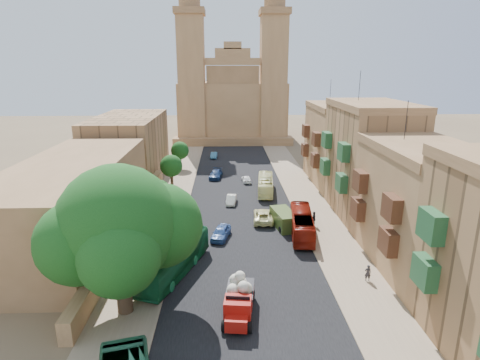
{
  "coord_description": "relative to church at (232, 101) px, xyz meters",
  "views": [
    {
      "loc": [
        -1.78,
        -22.85,
        17.94
      ],
      "look_at": [
        0.0,
        26.0,
        4.0
      ],
      "focal_mm": 30.0,
      "sensor_mm": 36.0,
      "label": 1
    }
  ],
  "objects": [
    {
      "name": "ground",
      "position": [
        0.0,
        -78.61,
        -9.52
      ],
      "size": [
        260.0,
        260.0,
        0.0
      ],
      "primitive_type": "plane",
      "color": "brown"
    },
    {
      "name": "olive_pickup",
      "position": [
        4.85,
        -58.61,
        -8.58
      ],
      "size": [
        2.89,
        4.96,
        1.92
      ],
      "color": "#3C521E",
      "rests_on": "ground"
    },
    {
      "name": "red_truck",
      "position": [
        -0.9,
        -75.37,
        -8.13
      ],
      "size": [
        2.68,
        5.56,
        3.14
      ],
      "color": "#AA140D",
      "rests_on": "ground"
    },
    {
      "name": "car_blue_b",
      "position": [
        -4.16,
        -22.19,
        -8.93
      ],
      "size": [
        1.4,
        3.59,
        1.17
      ],
      "primitive_type": "imported",
      "rotation": [
        0.0,
        0.0,
        -0.05
      ],
      "color": "teal",
      "rests_on": "ground"
    },
    {
      "name": "townhouse_d",
      "position": [
        15.95,
        -39.61,
        -3.36
      ],
      "size": [
        9.0,
        14.0,
        15.9
      ],
      "color": "olive",
      "rests_on": "ground"
    },
    {
      "name": "car_white_b",
      "position": [
        1.48,
        -39.93,
        -8.97
      ],
      "size": [
        1.65,
        3.32,
        1.09
      ],
      "primitive_type": "imported",
      "rotation": [
        0.0,
        0.0,
        3.26
      ],
      "color": "white",
      "rests_on": "ground"
    },
    {
      "name": "kerb_east",
      "position": [
        7.0,
        -48.61,
        -9.46
      ],
      "size": [
        0.25,
        140.0,
        0.12
      ],
      "primitive_type": "cube",
      "color": "#8A745A",
      "rests_on": "ground"
    },
    {
      "name": "bus_cream_east",
      "position": [
        4.0,
        -45.49,
        -8.29
      ],
      "size": [
        2.87,
        8.94,
        2.45
      ],
      "primitive_type": "imported",
      "rotation": [
        0.0,
        0.0,
        3.05
      ],
      "color": "#FFFDB0",
      "rests_on": "ground"
    },
    {
      "name": "bus_green_north",
      "position": [
        -6.5,
        -68.96,
        -8.03
      ],
      "size": [
        5.86,
        10.86,
        2.96
      ],
      "primitive_type": "imported",
      "rotation": [
        0.0,
        0.0,
        -0.34
      ],
      "color": "#146235",
      "rests_on": "ground"
    },
    {
      "name": "street_tree_b",
      "position": [
        -10.0,
        -54.61,
        -6.39
      ],
      "size": [
        3.04,
        3.04,
        4.68
      ],
      "color": "#392A1C",
      "rests_on": "ground"
    },
    {
      "name": "car_dkblue",
      "position": [
        -3.45,
        -37.35,
        -8.86
      ],
      "size": [
        2.43,
        4.74,
        1.32
      ],
      "primitive_type": "imported",
      "rotation": [
        0.0,
        0.0,
        -0.13
      ],
      "color": "navy",
      "rests_on": "ground"
    },
    {
      "name": "west_wall",
      "position": [
        -12.5,
        -58.61,
        -8.62
      ],
      "size": [
        1.0,
        40.0,
        1.8
      ],
      "primitive_type": "cube",
      "color": "olive",
      "rests_on": "ground"
    },
    {
      "name": "townhouse_b",
      "position": [
        15.95,
        -67.61,
        -3.86
      ],
      "size": [
        9.0,
        14.0,
        14.9
      ],
      "color": "olive",
      "rests_on": "ground"
    },
    {
      "name": "kerb_west",
      "position": [
        -7.0,
        -48.61,
        -9.46
      ],
      "size": [
        0.25,
        140.0,
        0.12
      ],
      "primitive_type": "cube",
      "color": "#8A745A",
      "rests_on": "ground"
    },
    {
      "name": "church",
      "position": [
        0.0,
        0.0,
        0.0
      ],
      "size": [
        28.0,
        22.5,
        36.3
      ],
      "color": "olive",
      "rests_on": "ground"
    },
    {
      "name": "car_white_a",
      "position": [
        -1.08,
        -50.17,
        -8.95
      ],
      "size": [
        1.56,
        3.56,
        1.14
      ],
      "primitive_type": "imported",
      "rotation": [
        0.0,
        0.0,
        -0.1
      ],
      "color": "white",
      "rests_on": "ground"
    },
    {
      "name": "bus_red_east",
      "position": [
        6.5,
        -60.79,
        -8.22
      ],
      "size": [
        3.29,
        9.51,
        2.6
      ],
      "primitive_type": "imported",
      "rotation": [
        0.0,
        0.0,
        3.02
      ],
      "color": "maroon",
      "rests_on": "ground"
    },
    {
      "name": "sidewalk_west",
      "position": [
        -9.5,
        -48.61,
        -9.51
      ],
      "size": [
        5.0,
        140.0,
        0.01
      ],
      "primitive_type": "cube",
      "color": "#8A745A",
      "rests_on": "ground"
    },
    {
      "name": "car_blue_a",
      "position": [
        -2.38,
        -61.51,
        -8.85
      ],
      "size": [
        2.5,
        4.2,
        1.34
      ],
      "primitive_type": "imported",
      "rotation": [
        0.0,
        0.0,
        -0.25
      ],
      "color": "#35589B",
      "rests_on": "ground"
    },
    {
      "name": "west_building_mid",
      "position": [
        -18.0,
        -34.61,
        -4.52
      ],
      "size": [
        10.0,
        22.0,
        10.0
      ],
      "primitive_type": "cube",
      "color": "#9D7147",
      "rests_on": "ground"
    },
    {
      "name": "pedestrian_a",
      "position": [
        10.38,
        -70.87,
        -8.77
      ],
      "size": [
        0.57,
        0.39,
        1.5
      ],
      "primitive_type": "imported",
      "rotation": [
        0.0,
        0.0,
        3.08
      ],
      "color": "#2D2A2F",
      "rests_on": "ground"
    },
    {
      "name": "pedestrian_c",
      "position": [
        8.34,
        -58.51,
        -8.61
      ],
      "size": [
        0.76,
        1.15,
        1.82
      ],
      "primitive_type": "imported",
      "rotation": [
        0.0,
        0.0,
        4.38
      ],
      "color": "#303135",
      "rests_on": "ground"
    },
    {
      "name": "car_cream",
      "position": [
        2.65,
        -56.72,
        -8.82
      ],
      "size": [
        2.68,
        5.15,
        1.39
      ],
      "primitive_type": "imported",
      "rotation": [
        0.0,
        0.0,
        3.06
      ],
      "color": "beige",
      "rests_on": "ground"
    },
    {
      "name": "sidewalk_east",
      "position": [
        9.5,
        -48.61,
        -9.51
      ],
      "size": [
        5.0,
        140.0,
        0.01
      ],
      "primitive_type": "cube",
      "color": "#8A745A",
      "rests_on": "ground"
    },
    {
      "name": "road_surface",
      "position": [
        0.0,
        -48.61,
        -9.51
      ],
      "size": [
        14.0,
        140.0,
        0.01
      ],
      "primitive_type": "cube",
      "color": "black",
      "rests_on": "ground"
    },
    {
      "name": "street_tree_a",
      "position": [
        -10.0,
        -66.61,
        -6.49
      ],
      "size": [
        2.95,
        2.95,
        4.53
      ],
      "color": "#392A1C",
      "rests_on": "ground"
    },
    {
      "name": "street_tree_c",
      "position": [
        -10.0,
        -42.61,
        -6.07
      ],
      "size": [
        3.35,
        3.35,
        5.15
      ],
      "color": "#392A1C",
      "rests_on": "ground"
    },
    {
      "name": "townhouse_c",
      "position": [
        15.95,
        -53.61,
        -2.61
      ],
      "size": [
        9.0,
        14.0,
        17.4
      ],
      "color": "#9D7147",
      "rests_on": "ground"
    },
    {
      "name": "street_tree_d",
      "position": [
        -10.0,
        -30.61,
        -6.2
      ],
      "size": [
        3.22,
        3.22,
        4.95
      ],
      "color": "#392A1C",
      "rests_on": "ground"
    },
    {
      "name": "west_building_low",
      "position": [
        -18.0,
        -60.61,
        -5.32
      ],
      "size": [
        10.0,
        28.0,
        8.4
      ],
      "primitive_type": "cube",
      "color": "brown",
      "rests_on": "ground"
    },
    {
      "name": "ficus_tree",
      "position": [
        -9.4,
        -74.61,
        -2.75
      ],
      "size": [
        11.44,
        10.53,
        11.44
      ],
      "color": "#392A1C",
      "rests_on": "ground"
    }
  ]
}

